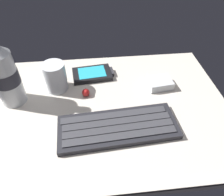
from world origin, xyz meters
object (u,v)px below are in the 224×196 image
object	(u,v)px
keyboard	(118,127)
charger_block	(159,83)
juice_cup	(55,78)
trackball_mouse	(86,93)
handheld_device	(93,74)
water_bottle	(4,75)

from	to	relation	value
keyboard	charger_block	bearing A→B (deg)	45.94
juice_cup	trackball_mouse	size ratio (longest dim) A/B	3.86
keyboard	handheld_device	bearing A→B (deg)	103.63
handheld_device	charger_block	bearing A→B (deg)	-19.96
handheld_device	juice_cup	bearing A→B (deg)	-154.96
trackball_mouse	keyboard	bearing A→B (deg)	-59.84
handheld_device	trackball_mouse	bearing A→B (deg)	-103.99
water_bottle	keyboard	bearing A→B (deg)	-25.59
keyboard	water_bottle	world-z (taller)	water_bottle
keyboard	trackball_mouse	size ratio (longest dim) A/B	13.46
juice_cup	trackball_mouse	bearing A→B (deg)	-25.77
charger_block	keyboard	bearing A→B (deg)	-134.06
charger_block	water_bottle	bearing A→B (deg)	-177.58
juice_cup	keyboard	bearing A→B (deg)	-46.98
handheld_device	charger_block	xyz separation A→B (cm)	(19.75, -7.17, 0.47)
handheld_device	water_bottle	bearing A→B (deg)	-157.92
keyboard	trackball_mouse	bearing A→B (deg)	120.16
keyboard	juice_cup	size ratio (longest dim) A/B	3.48
keyboard	water_bottle	xyz separation A→B (cm)	(-27.39, 13.12, 8.20)
keyboard	handheld_device	xyz separation A→B (cm)	(-5.35, 22.05, -0.08)
keyboard	handheld_device	size ratio (longest dim) A/B	2.22
handheld_device	charger_block	distance (cm)	21.02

